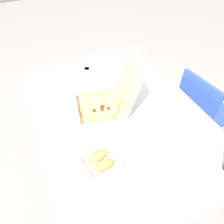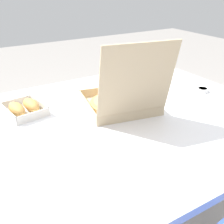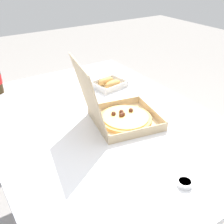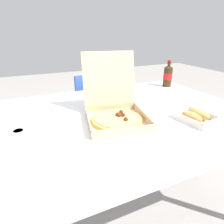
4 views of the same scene
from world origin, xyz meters
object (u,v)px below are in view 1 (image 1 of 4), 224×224
at_px(pizza_box_open, 105,104).
at_px(bread_side_box, 101,162).
at_px(paper_menu, 168,164).
at_px(chair, 201,110).
at_px(dipping_sauce_cup, 87,69).

height_order(pizza_box_open, bread_side_box, pizza_box_open).
bearing_deg(paper_menu, bread_side_box, -92.50).
relative_size(chair, dipping_sauce_cup, 14.82).
xyz_separation_m(chair, bread_side_box, (0.27, -1.03, 0.28)).
bearing_deg(pizza_box_open, bread_side_box, -25.85).
xyz_separation_m(pizza_box_open, dipping_sauce_cup, (-0.48, 0.04, -0.04)).
bearing_deg(paper_menu, pizza_box_open, -142.93).
relative_size(paper_menu, dipping_sauce_cup, 3.75).
bearing_deg(chair, bread_side_box, -75.08).
height_order(pizza_box_open, dipping_sauce_cup, pizza_box_open).
relative_size(chair, bread_side_box, 3.95).
relative_size(chair, paper_menu, 3.95).
xyz_separation_m(pizza_box_open, bread_side_box, (0.39, -0.19, -0.02)).
height_order(chair, bread_side_box, chair).
height_order(chair, paper_menu, chair).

